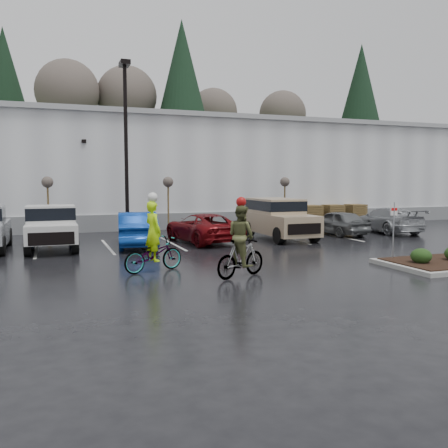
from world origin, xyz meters
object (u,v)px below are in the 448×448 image
object	(u,v)px
pallet_stack_a	(311,215)
pickup_white	(51,227)
pallet_stack_b	(333,214)
lamppost	(126,129)
car_blue	(137,229)
car_red	(203,228)
car_grey	(337,223)
cyclist_olive	(241,249)
fire_lane_sign	(394,224)
sapling_mid	(168,185)
car_far_silver	(387,220)
pallet_stack_c	(355,214)
sapling_west	(48,185)
sapling_east	(285,185)
suv_tan	(280,219)
cyclist_hivis	(153,248)

from	to	relation	value
pallet_stack_a	pickup_white	distance (m)	17.39
pallet_stack_b	pickup_white	size ratio (longest dim) A/B	0.26
lamppost	pickup_white	world-z (taller)	lamppost
car_blue	car_red	world-z (taller)	car_blue
lamppost	car_grey	distance (m)	12.50
car_blue	cyclist_olive	world-z (taller)	cyclist_olive
pickup_white	fire_lane_sign	bearing A→B (deg)	-34.24
sapling_mid	car_far_silver	bearing A→B (deg)	-20.81
car_grey	cyclist_olive	size ratio (longest dim) A/B	1.60
pallet_stack_b	car_grey	distance (m)	6.43
pickup_white	car_grey	world-z (taller)	pickup_white
lamppost	fire_lane_sign	bearing A→B (deg)	-56.54
sapling_mid	pallet_stack_c	size ratio (longest dim) A/B	2.37
pickup_white	car_far_silver	size ratio (longest dim) A/B	1.04
pickup_white	car_red	xyz separation A→B (m)	(6.90, -0.09, -0.28)
car_far_silver	pallet_stack_a	bearing A→B (deg)	-67.99
sapling_west	sapling_east	bearing A→B (deg)	0.00
pallet_stack_c	car_far_silver	distance (m)	5.74
pallet_stack_a	car_red	world-z (taller)	car_red
car_blue	sapling_west	bearing A→B (deg)	-46.83
sapling_mid	lamppost	bearing A→B (deg)	-158.20
car_red	suv_tan	xyz separation A→B (m)	(4.13, -0.07, 0.33)
sapling_mid	pallet_stack_c	world-z (taller)	sapling_mid
pallet_stack_a	suv_tan	distance (m)	8.05
lamppost	car_red	size ratio (longest dim) A/B	1.83
sapling_east	suv_tan	distance (m)	6.01
pallet_stack_b	cyclist_hivis	xyz separation A→B (m)	(-14.94, -12.50, 0.12)
sapling_west	pallet_stack_c	xyz separation A→B (m)	(20.00, 1.00, -2.05)
pallet_stack_c	car_far_silver	size ratio (longest dim) A/B	0.27
lamppost	car_red	bearing A→B (deg)	-52.52
lamppost	car_grey	size ratio (longest dim) A/B	2.31
lamppost	fire_lane_sign	world-z (taller)	lamppost
car_blue	cyclist_olive	distance (m)	8.31
sapling_west	fire_lane_sign	world-z (taller)	sapling_west
pallet_stack_b	pickup_white	distance (m)	19.00
pallet_stack_c	fire_lane_sign	distance (m)	16.07
sapling_mid	sapling_east	bearing A→B (deg)	0.00
pallet_stack_b	cyclist_olive	xyz separation A→B (m)	(-12.59, -14.34, 0.22)
car_red	cyclist_hivis	world-z (taller)	cyclist_hivis
cyclist_olive	car_red	bearing A→B (deg)	-32.84
suv_tan	sapling_west	bearing A→B (deg)	155.82
car_far_silver	cyclist_hivis	xyz separation A→B (m)	(-15.00, -7.03, 0.07)
sapling_west	pickup_white	bearing A→B (deg)	-88.54
sapling_east	pallet_stack_b	size ratio (longest dim) A/B	2.37
suv_tan	cyclist_olive	xyz separation A→B (m)	(-5.54, -8.34, -0.13)
car_red	car_far_silver	xyz separation A→B (m)	(11.24, 0.47, 0.03)
pickup_white	suv_tan	bearing A→B (deg)	-0.80
suv_tan	pallet_stack_a	bearing A→B (deg)	48.31
lamppost	car_grey	world-z (taller)	lamppost
car_blue	fire_lane_sign	bearing A→B (deg)	143.90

